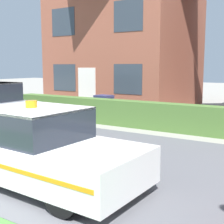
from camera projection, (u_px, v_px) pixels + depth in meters
road_strip at (97, 159)px, 7.30m from camera, size 28.00×6.12×0.01m
garden_hedge at (165, 117)px, 10.58m from camera, size 13.40×0.57×0.94m
police_car at (40, 148)px, 5.80m from camera, size 4.01×1.90×1.53m
house_left at (128, 34)px, 16.66m from camera, size 6.84×6.54×7.59m
wheelie_bin at (104, 107)px, 12.71m from camera, size 0.73×0.62×1.01m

